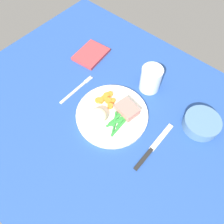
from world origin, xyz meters
TOP-DOWN VIEW (x-y plane):
  - dining_table at (0.00, 0.00)cm, footprint 120.00×90.00cm
  - dinner_plate at (-2.44, 0.60)cm, footprint 25.24×25.24cm
  - meat_portion at (0.97, 4.57)cm, footprint 8.25×6.74cm
  - mashed_potatoes at (-4.71, -3.95)cm, footprint 6.15×5.93cm
  - carrot_slices at (-7.64, 3.33)cm, footprint 7.08×7.14cm
  - green_beans at (1.19, -1.04)cm, footprint 5.10×9.93cm
  - fork at (-20.16, 0.34)cm, footprint 1.44×16.60cm
  - knife at (15.55, 0.31)cm, footprint 1.70×20.50cm
  - water_glass at (-0.49, 19.42)cm, footprint 7.65×7.65cm
  - salad_bowl at (23.08, 17.21)cm, footprint 12.18×12.18cm
  - napkin at (-28.54, 17.22)cm, footprint 11.99×14.71cm

SIDE VIEW (x-z plane):
  - dining_table at x=0.00cm, z-range 0.00..2.00cm
  - knife at x=15.55cm, z-range 1.88..2.52cm
  - fork at x=-20.16cm, z-range 2.00..2.40cm
  - napkin at x=-28.54cm, z-range 2.00..3.36cm
  - dinner_plate at x=-2.44cm, z-range 2.00..3.60cm
  - green_beans at x=1.19cm, z-range 3.56..4.45cm
  - carrot_slices at x=-7.64cm, z-range 3.47..4.75cm
  - salad_bowl at x=23.08cm, z-range 2.26..6.34cm
  - meat_portion at x=0.97cm, z-range 3.60..6.58cm
  - mashed_potatoes at x=-4.71cm, z-range 3.60..7.66cm
  - water_glass at x=-0.49cm, z-range 1.28..11.27cm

